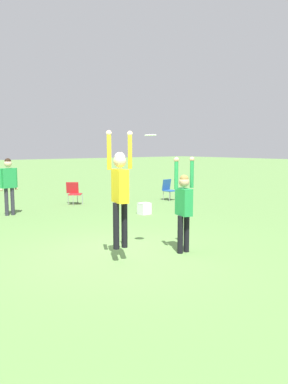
{
  "coord_description": "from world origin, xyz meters",
  "views": [
    {
      "loc": [
        -4.35,
        -6.22,
        2.22
      ],
      "look_at": [
        0.4,
        -0.23,
        1.3
      ],
      "focal_mm": 35.0,
      "sensor_mm": 36.0,
      "label": 1
    }
  ],
  "objects": [
    {
      "name": "ground_plane",
      "position": [
        0.0,
        0.0,
        0.0
      ],
      "size": [
        120.0,
        120.0,
        0.0
      ],
      "primitive_type": "plane",
      "color": "#608C47"
    },
    {
      "name": "person_defending",
      "position": [
        1.09,
        -0.69,
        1.06
      ],
      "size": [
        0.55,
        0.44,
        2.02
      ],
      "rotation": [
        0.0,
        0.0,
        -1.8
      ],
      "color": "black",
      "rests_on": "ground_plane"
    },
    {
      "name": "person_spectator_near",
      "position": [
        -0.3,
        5.97,
        1.14
      ],
      "size": [
        0.59,
        0.25,
        1.87
      ],
      "rotation": [
        0.0,
        0.0,
        0.11
      ],
      "color": "#2D2D38",
      "rests_on": "ground_plane"
    },
    {
      "name": "person_jumping",
      "position": [
        -0.3,
        -0.36,
        1.48
      ],
      "size": [
        0.58,
        0.47,
        2.27
      ],
      "rotation": [
        0.0,
        0.0,
        1.34
      ],
      "color": "black",
      "rests_on": "ground_plane"
    },
    {
      "name": "camping_chair_0",
      "position": [
        6.15,
        5.39,
        0.51
      ],
      "size": [
        0.48,
        0.52,
        0.87
      ],
      "rotation": [
        0.0,
        0.0,
        3.21
      ],
      "color": "gray",
      "rests_on": "ground_plane"
    },
    {
      "name": "frisbee",
      "position": [
        0.46,
        -0.35,
        2.46
      ],
      "size": [
        0.24,
        0.24,
        0.02
      ],
      "color": "white"
    },
    {
      "name": "cooler_box",
      "position": [
        3.28,
        3.39,
        0.19
      ],
      "size": [
        0.37,
        0.33,
        0.38
      ],
      "color": "white",
      "rests_on": "ground_plane"
    },
    {
      "name": "camping_chair_1",
      "position": [
        2.49,
        6.82,
        0.5
      ],
      "size": [
        0.66,
        0.74,
        0.86
      ],
      "rotation": [
        0.0,
        0.0,
        2.5
      ],
      "color": "gray",
      "rests_on": "ground_plane"
    }
  ]
}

